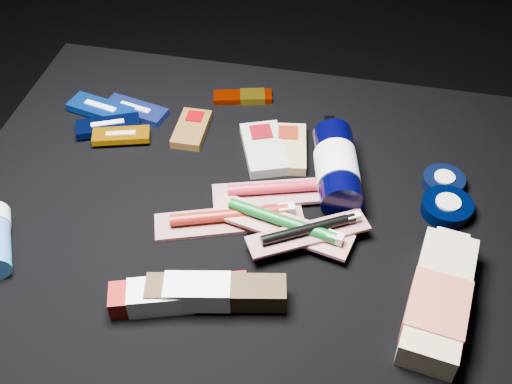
# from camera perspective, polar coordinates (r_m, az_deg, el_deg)

# --- Properties ---
(ground) EXTENTS (3.00, 3.00, 0.00)m
(ground) POSITION_cam_1_polar(r_m,az_deg,el_deg) (1.38, -0.71, -12.45)
(ground) COLOR black
(ground) RESTS_ON ground
(cloth_table) EXTENTS (0.98, 0.78, 0.40)m
(cloth_table) POSITION_cam_1_polar(r_m,az_deg,el_deg) (1.22, -0.79, -7.47)
(cloth_table) COLOR black
(cloth_table) RESTS_ON ground
(luna_bar_0) EXTENTS (0.13, 0.07, 0.02)m
(luna_bar_0) POSITION_cam_1_polar(r_m,az_deg,el_deg) (1.26, -10.66, 7.16)
(luna_bar_0) COLOR navy
(luna_bar_0) RESTS_ON cloth_table
(luna_bar_1) EXTENTS (0.13, 0.07, 0.02)m
(luna_bar_1) POSITION_cam_1_polar(r_m,az_deg,el_deg) (1.27, -13.62, 7.18)
(luna_bar_1) COLOR #0B3EB6
(luna_bar_1) RESTS_ON cloth_table
(luna_bar_2) EXTENTS (0.12, 0.09, 0.02)m
(luna_bar_2) POSITION_cam_1_polar(r_m,az_deg,el_deg) (1.22, -13.01, 5.75)
(luna_bar_2) COLOR black
(luna_bar_2) RESTS_ON cloth_table
(luna_bar_3) EXTENTS (0.11, 0.07, 0.01)m
(luna_bar_3) POSITION_cam_1_polar(r_m,az_deg,el_deg) (1.20, -11.90, 4.95)
(luna_bar_3) COLOR orange
(luna_bar_3) RESTS_ON cloth_table
(clif_bar_0) EXTENTS (0.06, 0.10, 0.02)m
(clif_bar_0) POSITION_cam_1_polar(r_m,az_deg,el_deg) (1.20, -5.70, 5.72)
(clif_bar_0) COLOR brown
(clif_bar_0) RESTS_ON cloth_table
(clif_bar_1) EXTENTS (0.11, 0.14, 0.02)m
(clif_bar_1) POSITION_cam_1_polar(r_m,az_deg,el_deg) (1.15, 0.68, 4.05)
(clif_bar_1) COLOR #B1B2AA
(clif_bar_1) RESTS_ON cloth_table
(clif_bar_2) EXTENTS (0.08, 0.13, 0.02)m
(clif_bar_2) POSITION_cam_1_polar(r_m,az_deg,el_deg) (1.15, 2.84, 4.05)
(clif_bar_2) COLOR tan
(clif_bar_2) RESTS_ON cloth_table
(power_bar) EXTENTS (0.12, 0.06, 0.01)m
(power_bar) POSITION_cam_1_polar(r_m,az_deg,el_deg) (1.27, -0.89, 8.46)
(power_bar) COLOR #7B1400
(power_bar) RESTS_ON cloth_table
(lotion_bottle) EXTENTS (0.11, 0.23, 0.07)m
(lotion_bottle) POSITION_cam_1_polar(r_m,az_deg,el_deg) (1.08, 7.19, 2.20)
(lotion_bottle) COLOR black
(lotion_bottle) RESTS_ON cloth_table
(cream_tin_upper) EXTENTS (0.07, 0.07, 0.02)m
(cream_tin_upper) POSITION_cam_1_polar(r_m,az_deg,el_deg) (1.13, 16.33, 0.92)
(cream_tin_upper) COLOR black
(cream_tin_upper) RESTS_ON cloth_table
(cream_tin_lower) EXTENTS (0.08, 0.08, 0.03)m
(cream_tin_lower) POSITION_cam_1_polar(r_m,az_deg,el_deg) (1.09, 16.60, -1.30)
(cream_tin_lower) COLOR black
(cream_tin_lower) RESTS_ON cloth_table
(bodywash_bottle) EXTENTS (0.11, 0.24, 0.05)m
(bodywash_bottle) POSITION_cam_1_polar(r_m,az_deg,el_deg) (0.95, 15.90, -9.34)
(bodywash_bottle) COLOR beige
(bodywash_bottle) RESTS_ON cloth_table
(toothbrush_pack_0) EXTENTS (0.24, 0.13, 0.03)m
(toothbrush_pack_0) POSITION_cam_1_polar(r_m,az_deg,el_deg) (1.03, -2.19, -2.32)
(toothbrush_pack_0) COLOR #A29D97
(toothbrush_pack_0) RESTS_ON cloth_table
(toothbrush_pack_1) EXTENTS (0.24, 0.12, 0.03)m
(toothbrush_pack_1) POSITION_cam_1_polar(r_m,az_deg,el_deg) (1.06, 2.69, 0.19)
(toothbrush_pack_1) COLOR #B3ABA7
(toothbrush_pack_1) RESTS_ON cloth_table
(toothbrush_pack_2) EXTENTS (0.23, 0.10, 0.03)m
(toothbrush_pack_2) POSITION_cam_1_polar(r_m,az_deg,el_deg) (1.00, 2.49, -2.86)
(toothbrush_pack_2) COLOR silver
(toothbrush_pack_2) RESTS_ON cloth_table
(toothbrush_pack_3) EXTENTS (0.19, 0.14, 0.02)m
(toothbrush_pack_3) POSITION_cam_1_polar(r_m,az_deg,el_deg) (0.99, 4.83, -3.46)
(toothbrush_pack_3) COLOR #AFA8A5
(toothbrush_pack_3) RESTS_ON cloth_table
(toothpaste_carton_red) EXTENTS (0.20, 0.10, 0.04)m
(toothpaste_carton_red) POSITION_cam_1_polar(r_m,az_deg,el_deg) (0.93, -7.40, -9.13)
(toothpaste_carton_red) COLOR maroon
(toothpaste_carton_red) RESTS_ON cloth_table
(toothpaste_carton_green) EXTENTS (0.20, 0.08, 0.04)m
(toothpaste_carton_green) POSITION_cam_1_polar(r_m,az_deg,el_deg) (0.92, -4.15, -8.89)
(toothpaste_carton_green) COLOR #332210
(toothpaste_carton_green) RESTS_ON cloth_table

